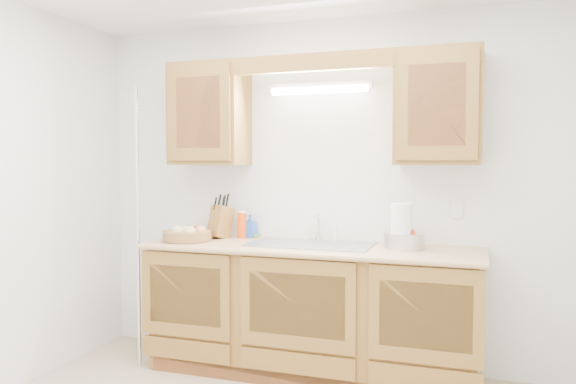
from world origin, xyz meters
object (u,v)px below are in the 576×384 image
at_px(knife_block, 220,221).
at_px(paper_towel, 402,226).
at_px(apple_bowl, 404,239).
at_px(fruit_basket, 187,234).

height_order(knife_block, paper_towel, paper_towel).
relative_size(knife_block, apple_bowl, 1.03).
distance_m(fruit_basket, paper_towel, 1.52).
bearing_deg(knife_block, fruit_basket, -102.45).
xyz_separation_m(paper_towel, apple_bowl, (0.01, 0.02, -0.09)).
bearing_deg(knife_block, apple_bowl, 17.50).
bearing_deg(apple_bowl, knife_block, 176.12).
xyz_separation_m(fruit_basket, apple_bowl, (1.53, 0.14, 0.01)).
relative_size(fruit_basket, apple_bowl, 1.06).
xyz_separation_m(fruit_basket, knife_block, (0.15, 0.23, 0.07)).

